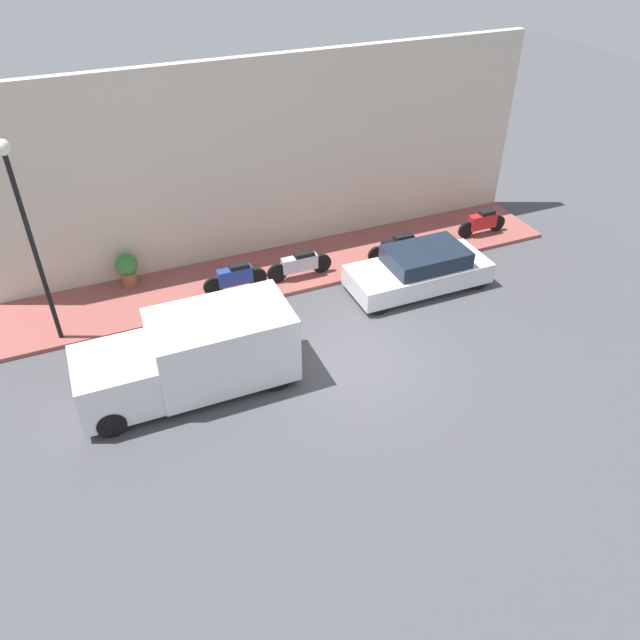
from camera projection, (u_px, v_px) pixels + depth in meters
name	position (u px, v px, depth m)	size (l,w,h in m)	color
ground_plane	(357.00, 359.00, 16.16)	(60.00, 60.00, 0.00)	#47474C
sidewalk	(291.00, 268.00, 19.67)	(2.73, 17.33, 0.12)	#934C47
building_facade	(271.00, 160.00, 19.02)	(0.30, 17.33, 6.13)	beige
parked_car	(420.00, 269.00, 18.57)	(1.77, 4.24, 1.25)	silver
delivery_van	(191.00, 355.00, 14.74)	(1.96, 5.09, 1.94)	white
scooter_silver	(300.00, 264.00, 18.89)	(0.30, 2.07, 0.83)	#B7B7BF
motorcycle_red	(483.00, 222.00, 21.10)	(0.30, 1.83, 0.85)	#B21E1E
motorcycle_blue	(235.00, 277.00, 18.28)	(0.30, 1.93, 0.87)	navy
motorcycle_black	(399.00, 246.00, 19.86)	(0.30, 2.12, 0.77)	black
streetlamp	(23.00, 214.00, 14.57)	(0.37, 0.37, 5.43)	black
potted_plant	(127.00, 267.00, 18.46)	(0.65, 0.65, 1.03)	brown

